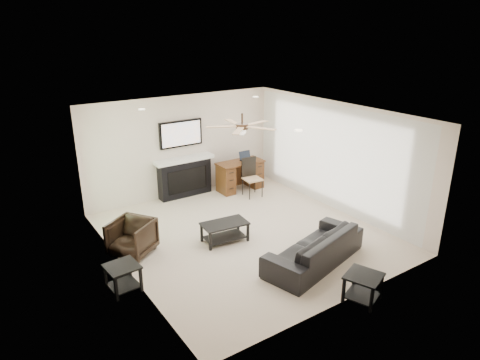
{
  "coord_description": "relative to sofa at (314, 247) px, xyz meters",
  "views": [
    {
      "loc": [
        -4.5,
        -6.52,
        4.08
      ],
      "look_at": [
        -0.11,
        0.01,
        1.21
      ],
      "focal_mm": 32.0,
      "sensor_mm": 36.0,
      "label": 1
    }
  ],
  "objects": [
    {
      "name": "fireplace_unit",
      "position": [
        -0.43,
        4.21,
        0.64
      ],
      "size": [
        1.52,
        0.34,
        1.91
      ],
      "primitive_type": "cube",
      "color": "black",
      "rests_on": "ground"
    },
    {
      "name": "end_table_left",
      "position": [
        -3.15,
        1.1,
        -0.09
      ],
      "size": [
        0.54,
        0.54,
        0.45
      ],
      "primitive_type": "cube",
      "rotation": [
        0.0,
        0.0,
        0.08
      ],
      "color": "black",
      "rests_on": "ground"
    },
    {
      "name": "coffee_table",
      "position": [
        -0.9,
        1.6,
        -0.11
      ],
      "size": [
        0.95,
        0.59,
        0.4
      ],
      "primitive_type": "cube",
      "rotation": [
        0.0,
        0.0,
        -0.11
      ],
      "color": "black",
      "rests_on": "ground"
    },
    {
      "name": "end_table_near",
      "position": [
        -0.15,
        -1.25,
        -0.09
      ],
      "size": [
        0.67,
        0.67,
        0.45
      ],
      "primitive_type": "cube",
      "rotation": [
        0.0,
        0.0,
        0.36
      ],
      "color": "black",
      "rests_on": "ground"
    },
    {
      "name": "desk_chair",
      "position": [
        0.95,
        3.25,
        0.17
      ],
      "size": [
        0.46,
        0.48,
        0.97
      ],
      "primitive_type": "cube",
      "rotation": [
        0.0,
        0.0,
        -0.1
      ],
      "color": "black",
      "rests_on": "ground"
    },
    {
      "name": "room_shell",
      "position": [
        -0.21,
        1.71,
        1.37
      ],
      "size": [
        5.5,
        5.54,
        2.52
      ],
      "color": "#C3B59D",
      "rests_on": "ground"
    },
    {
      "name": "armchair",
      "position": [
        -2.6,
        2.15,
        0.03
      ],
      "size": [
        1.02,
        1.02,
        0.68
      ],
      "primitive_type": "imported",
      "rotation": [
        0.0,
        0.0,
        -0.98
      ],
      "color": "black",
      "rests_on": "ground"
    },
    {
      "name": "desk",
      "position": [
        0.95,
        3.8,
        0.07
      ],
      "size": [
        1.22,
        0.56,
        0.76
      ],
      "primitive_type": "cube",
      "color": "#3E210F",
      "rests_on": "ground"
    },
    {
      "name": "laptop",
      "position": [
        1.15,
        3.78,
        0.56
      ],
      "size": [
        0.33,
        0.24,
        0.23
      ],
      "primitive_type": "cube",
      "color": "black",
      "rests_on": "desk"
    },
    {
      "name": "sofa",
      "position": [
        0.0,
        0.0,
        0.0
      ],
      "size": [
        2.28,
        1.35,
        0.63
      ],
      "primitive_type": "imported",
      "rotation": [
        0.0,
        0.0,
        3.4
      ],
      "color": "black",
      "rests_on": "ground"
    }
  ]
}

